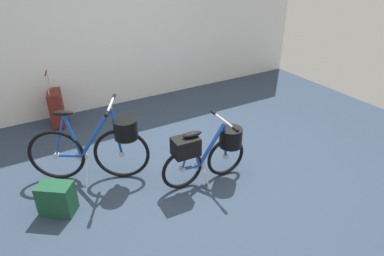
{
  "coord_description": "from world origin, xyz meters",
  "views": [
    {
      "loc": [
        -1.72,
        -2.64,
        2.38
      ],
      "look_at": [
        -0.0,
        0.31,
        0.55
      ],
      "focal_mm": 31.66,
      "sensor_mm": 36.0,
      "label": 1
    }
  ],
  "objects_px": {
    "rolling_suitcase": "(56,108)",
    "folding_bike_foreground": "(208,150)",
    "backpack_on_floor": "(57,199)",
    "display_bike_left": "(99,145)"
  },
  "relations": [
    {
      "from": "rolling_suitcase",
      "to": "folding_bike_foreground",
      "type": "bearing_deg",
      "value": -62.12
    },
    {
      "from": "rolling_suitcase",
      "to": "backpack_on_floor",
      "type": "bearing_deg",
      "value": -101.23
    },
    {
      "from": "folding_bike_foreground",
      "to": "rolling_suitcase",
      "type": "relative_size",
      "value": 1.25
    },
    {
      "from": "display_bike_left",
      "to": "backpack_on_floor",
      "type": "height_order",
      "value": "display_bike_left"
    },
    {
      "from": "display_bike_left",
      "to": "rolling_suitcase",
      "type": "distance_m",
      "value": 1.64
    },
    {
      "from": "display_bike_left",
      "to": "backpack_on_floor",
      "type": "relative_size",
      "value": 3.11
    },
    {
      "from": "display_bike_left",
      "to": "folding_bike_foreground",
      "type": "bearing_deg",
      "value": -32.13
    },
    {
      "from": "rolling_suitcase",
      "to": "backpack_on_floor",
      "type": "height_order",
      "value": "rolling_suitcase"
    },
    {
      "from": "display_bike_left",
      "to": "rolling_suitcase",
      "type": "height_order",
      "value": "display_bike_left"
    },
    {
      "from": "folding_bike_foreground",
      "to": "backpack_on_floor",
      "type": "bearing_deg",
      "value": 169.26
    }
  ]
}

